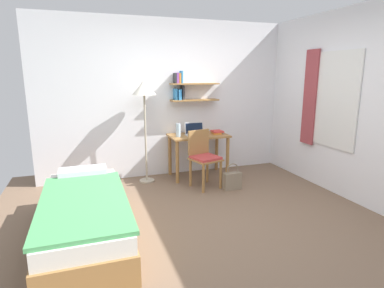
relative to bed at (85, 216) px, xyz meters
The scene contains 11 objects.
ground_plane 1.50m from the bed, ahead, with size 5.28×5.28×0.00m, color brown.
wall_back 2.63m from the bed, 51.83° to the left, with size 4.40×0.27×2.60m.
wall_right 3.66m from the bed, ahead, with size 0.10×4.40×2.60m.
bed is the anchor object (origin of this frame).
desk 2.45m from the bed, 40.20° to the left, with size 0.97×0.56×0.72m.
desk_chair 2.06m from the bed, 31.23° to the left, with size 0.49×0.50×0.87m.
standing_lamp 2.19m from the bed, 58.53° to the left, with size 0.37×0.37×1.62m.
laptop 2.44m from the bed, 41.16° to the left, with size 0.33×0.22×0.21m.
water_bottle 2.19m from the bed, 45.34° to the left, with size 0.07×0.07×0.22m, color silver.
book_stack 2.74m from the bed, 35.55° to the left, with size 0.18×0.23×0.05m.
handbag 2.27m from the bed, 20.56° to the left, with size 0.27×0.11×0.40m.
Camera 1 is at (-1.41, -3.18, 1.72)m, focal length 29.59 mm.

